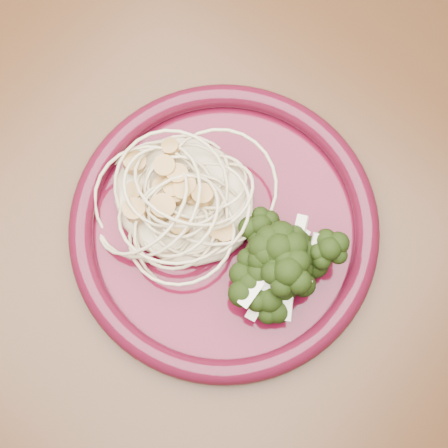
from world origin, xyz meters
The scene contains 6 objects.
dining_table centered at (0.00, 0.00, 0.65)m, with size 1.20×0.80×0.75m.
dinner_plate centered at (0.08, 0.00, 0.76)m, with size 0.34×0.34×0.03m.
spaghetti_pile centered at (0.03, -0.01, 0.77)m, with size 0.15×0.13×0.03m, color beige.
scallop_cluster centered at (0.03, -0.01, 0.81)m, with size 0.12×0.12×0.04m, color #BA8C42, non-canonical shape.
broccoli_pile centered at (0.14, 0.00, 0.78)m, with size 0.10×0.16×0.05m, color black.
onion_garnish centered at (0.14, 0.00, 0.82)m, with size 0.07×0.10×0.06m, color #EAE3C5, non-canonical shape.
Camera 1 is at (0.18, -0.14, 1.38)m, focal length 50.00 mm.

